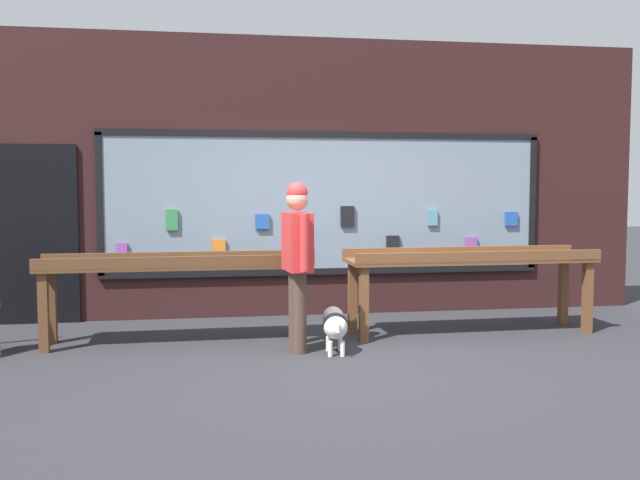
# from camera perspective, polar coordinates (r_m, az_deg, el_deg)

# --- Properties ---
(ground_plane) EXTENTS (40.00, 40.00, 0.00)m
(ground_plane) POSITION_cam_1_polar(r_m,az_deg,el_deg) (6.78, 2.08, -9.42)
(ground_plane) COLOR #2D2D33
(shopfront_facade) EXTENTS (8.66, 0.29, 3.44)m
(shopfront_facade) POSITION_cam_1_polar(r_m,az_deg,el_deg) (8.94, -1.13, 4.83)
(shopfront_facade) COLOR #331919
(shopfront_facade) RESTS_ON ground_plane
(display_table_left) EXTENTS (2.74, 0.63, 0.92)m
(display_table_left) POSITION_cam_1_polar(r_m,az_deg,el_deg) (7.44, -11.44, -2.48)
(display_table_left) COLOR brown
(display_table_left) RESTS_ON ground_plane
(display_table_right) EXTENTS (2.74, 0.72, 0.92)m
(display_table_right) POSITION_cam_1_polar(r_m,az_deg,el_deg) (7.98, 11.93, -1.97)
(display_table_right) COLOR brown
(display_table_right) RESTS_ON ground_plane
(person_browsing) EXTENTS (0.27, 0.65, 1.65)m
(person_browsing) POSITION_cam_1_polar(r_m,az_deg,el_deg) (6.89, -1.83, -1.08)
(person_browsing) COLOR #4C382D
(person_browsing) RESTS_ON ground_plane
(small_dog) EXTENTS (0.27, 0.62, 0.42)m
(small_dog) POSITION_cam_1_polar(r_m,az_deg,el_deg) (6.94, 1.20, -6.79)
(small_dog) COLOR white
(small_dog) RESTS_ON ground_plane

